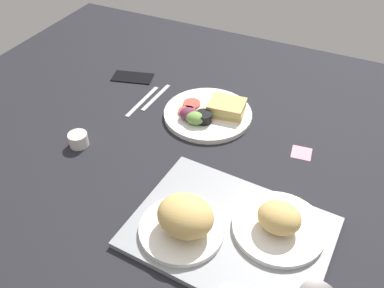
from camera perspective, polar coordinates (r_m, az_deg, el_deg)
The scene contains 10 objects.
ground_plane at distance 119.62cm, azimuth 1.48°, elevation -1.42°, with size 190.00×150.00×3.00cm, color black.
serving_tray at distance 98.16cm, azimuth 5.26°, elevation -12.12°, with size 45.00×33.00×1.60cm, color gray.
bread_plate_near at distance 97.09cm, azimuth 11.97°, elevation -10.67°, with size 21.43×21.43×8.21cm.
bread_plate_far at distance 93.48cm, azimuth -1.07°, elevation -10.49°, with size 19.80×19.80×10.28cm.
plate_with_salad at distance 129.88cm, azimuth 2.42°, elevation 4.33°, with size 28.00×28.00×5.40cm.
espresso_cup at distance 123.60cm, azimuth -15.52°, elevation 0.59°, with size 5.60×5.60×4.00cm, color silver.
fork at distance 140.17cm, azimuth -5.01°, elevation 6.52°, with size 17.00×1.40×0.50cm, color #B7B7BC.
knife at distance 138.72cm, azimuth -6.91°, elevation 5.96°, with size 19.00×1.40×0.50cm, color #B7B7BC.
cell_phone at distance 151.75cm, azimuth -8.26°, elevation 9.22°, with size 14.40×7.20×0.80cm, color black.
sticky_note at distance 121.83cm, azimuth 14.98°, elevation -1.19°, with size 5.60×5.60×0.12cm, color pink.
Camera 1 is at (-35.25, 81.31, 78.84)cm, focal length 38.38 mm.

